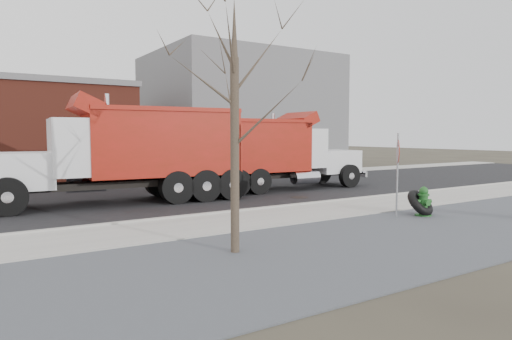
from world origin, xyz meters
TOP-DOWN VIEW (x-y plane):
  - ground at (0.00, 0.00)m, footprint 120.00×120.00m
  - gravel_verge at (0.00, -3.50)m, footprint 60.00×5.00m
  - sidewalk at (0.00, 0.25)m, footprint 60.00×2.50m
  - curb at (0.00, 1.55)m, footprint 60.00×0.15m
  - road at (0.00, 6.30)m, footprint 60.00×9.40m
  - far_sidewalk at (0.00, 12.00)m, footprint 60.00×2.00m
  - building_grey at (9.00, 18.00)m, footprint 12.00×10.00m
  - bare_tree at (-3.20, -2.60)m, footprint 3.20×3.20m
  - fire_hydrant at (3.67, -1.96)m, footprint 0.52×0.51m
  - truck_tire at (3.64, -1.86)m, footprint 1.08×0.99m
  - stop_sign at (2.71, -1.76)m, footprint 0.49×0.51m
  - dump_truck_red_a at (3.49, 5.83)m, footprint 8.46×2.63m
  - dump_truck_red_b at (-2.90, 5.48)m, footprint 9.03×3.23m

SIDE VIEW (x-z plane):
  - ground at x=0.00m, z-range 0.00..0.00m
  - road at x=0.00m, z-range 0.00..0.02m
  - gravel_verge at x=0.00m, z-range 0.00..0.03m
  - sidewalk at x=0.00m, z-range 0.00..0.06m
  - far_sidewalk at x=0.00m, z-range 0.00..0.06m
  - curb at x=0.00m, z-range 0.00..0.11m
  - truck_tire at x=3.64m, z-range -0.02..0.83m
  - fire_hydrant at x=3.67m, z-range -0.04..0.87m
  - stop_sign at x=2.71m, z-range 0.47..2.97m
  - dump_truck_red_a at x=3.49m, z-range 0.03..3.44m
  - dump_truck_red_b at x=-2.90m, z-range 0.03..3.79m
  - bare_tree at x=-3.20m, z-range 0.70..5.90m
  - building_grey at x=9.00m, z-range 0.00..8.00m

